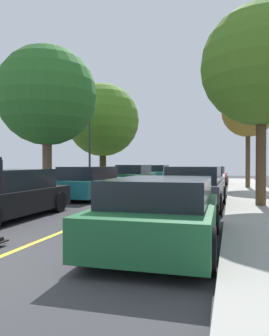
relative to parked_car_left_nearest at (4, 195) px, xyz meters
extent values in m
cube|color=gold|center=(2.37, 0.84, -0.66)|extent=(0.12, 39.20, 0.01)
cube|color=black|center=(0.00, -0.05, -0.17)|extent=(1.91, 4.60, 0.62)
cube|color=black|center=(0.00, 0.10, 0.41)|extent=(1.65, 2.76, 0.55)
cylinder|color=black|center=(0.80, 1.56, -0.34)|extent=(0.24, 0.65, 0.64)
cylinder|color=black|center=(-0.88, 1.51, -0.34)|extent=(0.24, 0.65, 0.64)
cube|color=#196066|center=(0.00, 5.69, -0.14)|extent=(1.88, 4.58, 0.67)
cube|color=black|center=(0.00, 5.60, 0.46)|extent=(1.64, 3.03, 0.54)
cylinder|color=black|center=(0.87, 4.13, -0.34)|extent=(0.23, 0.64, 0.64)
cylinder|color=black|center=(-0.82, 4.10, -0.34)|extent=(0.23, 0.64, 0.64)
cylinder|color=black|center=(0.82, 7.29, -0.34)|extent=(0.23, 0.64, 0.64)
cylinder|color=black|center=(-0.87, 7.26, -0.34)|extent=(0.23, 0.64, 0.64)
cube|color=#1E5B33|center=(0.00, 12.48, -0.12)|extent=(1.99, 4.33, 0.72)
cube|color=black|center=(0.00, 12.52, 0.52)|extent=(1.71, 2.44, 0.55)
cylinder|color=black|center=(0.83, 11.02, -0.34)|extent=(0.24, 0.65, 0.64)
cylinder|color=black|center=(-0.91, 11.07, -0.34)|extent=(0.24, 0.65, 0.64)
cylinder|color=black|center=(0.91, 13.90, -0.34)|extent=(0.24, 0.65, 0.64)
cylinder|color=black|center=(-0.83, 13.95, -0.34)|extent=(0.24, 0.65, 0.64)
cube|color=#196066|center=(0.00, 19.40, -0.13)|extent=(1.74, 4.45, 0.70)
cube|color=black|center=(0.00, 19.50, 0.49)|extent=(1.52, 2.53, 0.54)
cylinder|color=black|center=(0.81, 17.88, -0.34)|extent=(0.22, 0.64, 0.64)
cylinder|color=black|center=(-0.79, 17.87, -0.34)|extent=(0.22, 0.64, 0.64)
cylinder|color=black|center=(0.79, 20.92, -0.34)|extent=(0.22, 0.64, 0.64)
cylinder|color=black|center=(-0.80, 20.91, -0.34)|extent=(0.22, 0.64, 0.64)
cube|color=#1E5B33|center=(4.74, -1.69, -0.17)|extent=(1.97, 4.07, 0.61)
cube|color=black|center=(4.74, -1.69, 0.36)|extent=(1.72, 2.71, 0.45)
cylinder|color=black|center=(3.82, -0.40, -0.34)|extent=(0.23, 0.64, 0.64)
cylinder|color=black|center=(5.59, -0.36, -0.34)|extent=(0.23, 0.64, 0.64)
cylinder|color=black|center=(3.88, -3.03, -0.34)|extent=(0.23, 0.64, 0.64)
cylinder|color=black|center=(5.65, -2.99, -0.34)|extent=(0.23, 0.64, 0.64)
cube|color=#38383D|center=(4.74, 4.09, -0.14)|extent=(1.93, 4.61, 0.67)
cube|color=black|center=(4.74, 4.16, 0.48)|extent=(1.68, 2.82, 0.56)
cylinder|color=black|center=(3.89, 5.70, -0.34)|extent=(0.23, 0.64, 0.64)
cylinder|color=black|center=(5.63, 5.67, -0.34)|extent=(0.23, 0.64, 0.64)
cylinder|color=black|center=(3.84, 2.52, -0.34)|extent=(0.23, 0.64, 0.64)
cylinder|color=black|center=(5.58, 2.49, -0.34)|extent=(0.23, 0.64, 0.64)
cube|color=white|center=(4.74, 10.02, -0.11)|extent=(1.89, 4.50, 0.73)
cube|color=black|center=(4.74, 9.90, 0.49)|extent=(1.65, 2.96, 0.48)
cylinder|color=black|center=(3.86, 11.53, -0.34)|extent=(0.23, 0.64, 0.64)
cylinder|color=black|center=(5.55, 11.57, -0.34)|extent=(0.23, 0.64, 0.64)
cylinder|color=black|center=(3.92, 8.47, -0.34)|extent=(0.23, 0.64, 0.64)
cylinder|color=black|center=(5.61, 8.50, -0.34)|extent=(0.23, 0.64, 0.64)
cube|color=maroon|center=(4.74, 16.03, -0.13)|extent=(1.87, 4.23, 0.70)
cube|color=black|center=(4.73, 15.91, 0.45)|extent=(1.62, 2.50, 0.47)
cylinder|color=black|center=(3.94, 17.44, -0.34)|extent=(0.23, 0.64, 0.64)
cylinder|color=black|center=(5.60, 17.40, -0.34)|extent=(0.23, 0.64, 0.64)
cylinder|color=black|center=(3.88, 14.65, -0.34)|extent=(0.23, 0.64, 0.64)
cylinder|color=black|center=(5.53, 14.61, -0.34)|extent=(0.23, 0.64, 0.64)
cylinder|color=brown|center=(-2.15, 5.75, 1.01)|extent=(0.43, 0.43, 3.05)
sphere|color=#2D6B28|center=(-2.15, 5.75, 3.98)|extent=(4.54, 4.54, 4.54)
cylinder|color=#3D2D1E|center=(-2.15, 12.57, 1.04)|extent=(0.43, 0.43, 3.11)
sphere|color=#4C7A23|center=(-2.15, 12.57, 3.74)|extent=(4.76, 4.76, 4.76)
cylinder|color=#4C3823|center=(6.89, 3.99, 1.21)|extent=(0.33, 0.33, 3.45)
sphere|color=#4C7A23|center=(6.89, 3.99, 4.09)|extent=(3.95, 3.95, 3.95)
cylinder|color=#4C3823|center=(6.89, 12.66, 1.34)|extent=(0.26, 0.26, 3.71)
sphere|color=olive|center=(6.89, 12.66, 3.94)|extent=(3.03, 3.03, 3.03)
cylinder|color=#38383D|center=(-1.75, 9.57, 1.78)|extent=(0.12, 0.12, 4.59)
cube|color=#EAE5C6|center=(-1.75, 9.57, 4.19)|extent=(0.36, 0.24, 0.20)
cylinder|color=beige|center=(2.00, -2.50, -0.63)|extent=(0.03, 0.06, 0.06)
cube|color=#99999E|center=(1.91, -2.50, -0.59)|extent=(0.10, 0.04, 0.02)
cylinder|color=black|center=(2.16, -2.84, 0.62)|extent=(0.09, 0.09, 0.58)
camera|label=1|loc=(5.94, -7.56, 0.84)|focal=35.11mm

